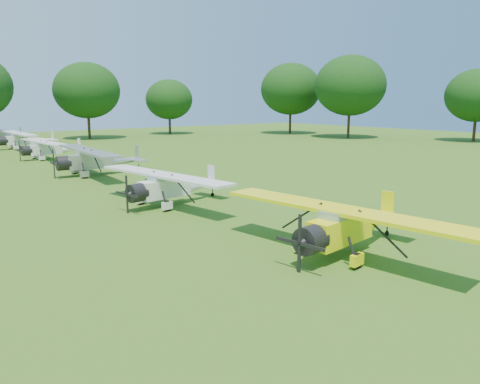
# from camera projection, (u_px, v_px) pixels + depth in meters

# --- Properties ---
(ground) EXTENTS (160.00, 160.00, 0.00)m
(ground) POSITION_uv_depth(u_px,v_px,m) (211.00, 219.00, 24.68)
(ground) COLOR #2C5415
(ground) RESTS_ON ground
(tree_belt) EXTENTS (137.36, 130.27, 14.52)m
(tree_belt) POSITION_uv_depth(u_px,v_px,m) (262.00, 65.00, 25.41)
(tree_belt) COLOR black
(tree_belt) RESTS_ON ground
(aircraft_2) EXTENTS (6.95, 11.04, 2.17)m
(aircraft_2) POSITION_uv_depth(u_px,v_px,m) (348.00, 223.00, 18.91)
(aircraft_2) COLOR #F2F00A
(aircraft_2) RESTS_ON ground
(aircraft_3) EXTENTS (6.80, 10.78, 2.12)m
(aircraft_3) POSITION_uv_depth(u_px,v_px,m) (171.00, 184.00, 27.83)
(aircraft_3) COLOR white
(aircraft_3) RESTS_ON ground
(aircraft_4) EXTENTS (7.53, 12.00, 2.36)m
(aircraft_4) POSITION_uv_depth(u_px,v_px,m) (96.00, 158.00, 39.08)
(aircraft_4) COLOR #B4B4B8
(aircraft_4) RESTS_ON ground
(aircraft_5) EXTENTS (6.70, 10.67, 2.10)m
(aircraft_5) POSITION_uv_depth(u_px,v_px,m) (50.00, 147.00, 49.86)
(aircraft_5) COLOR white
(aircraft_5) RESTS_ON ground
(aircraft_6) EXTENTS (7.29, 11.58, 2.29)m
(aircraft_6) POSITION_uv_depth(u_px,v_px,m) (25.00, 138.00, 60.54)
(aircraft_6) COLOR white
(aircraft_6) RESTS_ON ground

